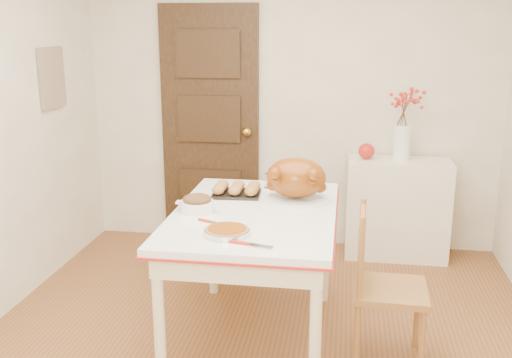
% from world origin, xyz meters
% --- Properties ---
extents(wall_back, '(3.50, 0.00, 2.50)m').
position_xyz_m(wall_back, '(0.00, 2.00, 1.25)').
color(wall_back, '#EEE7CF').
rests_on(wall_back, ground).
extents(wall_front, '(3.50, 0.00, 2.50)m').
position_xyz_m(wall_front, '(0.00, -2.00, 1.25)').
color(wall_front, '#EEE7CF').
rests_on(wall_front, ground).
extents(door_back, '(0.85, 0.06, 2.06)m').
position_xyz_m(door_back, '(-0.70, 1.97, 1.03)').
color(door_back, black).
rests_on(door_back, ground).
extents(photo_board, '(0.03, 0.35, 0.45)m').
position_xyz_m(photo_board, '(-1.73, 1.20, 1.50)').
color(photo_board, tan).
rests_on(photo_board, ground).
extents(sideboard, '(0.83, 0.37, 0.83)m').
position_xyz_m(sideboard, '(0.91, 1.78, 0.41)').
color(sideboard, '#F1E6CF').
rests_on(sideboard, floor).
extents(kitchen_table, '(0.96, 1.40, 0.84)m').
position_xyz_m(kitchen_table, '(-0.04, 0.24, 0.42)').
color(kitchen_table, white).
rests_on(kitchen_table, floor).
extents(chair_oak, '(0.42, 0.42, 0.92)m').
position_xyz_m(chair_oak, '(0.75, 0.15, 0.46)').
color(chair_oak, olive).
rests_on(chair_oak, floor).
extents(berry_vase, '(0.31, 0.31, 0.59)m').
position_xyz_m(berry_vase, '(0.92, 1.78, 1.12)').
color(berry_vase, white).
rests_on(berry_vase, sideboard).
extents(apple, '(0.13, 0.13, 0.13)m').
position_xyz_m(apple, '(0.64, 1.78, 0.89)').
color(apple, red).
rests_on(apple, sideboard).
extents(turkey_platter, '(0.50, 0.43, 0.27)m').
position_xyz_m(turkey_platter, '(0.18, 0.48, 0.97)').
color(turkey_platter, '#893906').
rests_on(turkey_platter, kitchen_table).
extents(pumpkin_pie, '(0.29, 0.29, 0.05)m').
position_xyz_m(pumpkin_pie, '(-0.12, -0.17, 0.86)').
color(pumpkin_pie, '#863E0E').
rests_on(pumpkin_pie, kitchen_table).
extents(stuffing_dish, '(0.25, 0.20, 0.10)m').
position_xyz_m(stuffing_dish, '(-0.37, 0.19, 0.89)').
color(stuffing_dish, brown).
rests_on(stuffing_dish, kitchen_table).
extents(rolls_tray, '(0.31, 0.25, 0.08)m').
position_xyz_m(rolls_tray, '(-0.20, 0.55, 0.88)').
color(rolls_tray, '#A77539').
rests_on(rolls_tray, kitchen_table).
extents(pie_server, '(0.24, 0.12, 0.01)m').
position_xyz_m(pie_server, '(0.03, -0.30, 0.84)').
color(pie_server, silver).
rests_on(pie_server, kitchen_table).
extents(carving_knife, '(0.23, 0.15, 0.01)m').
position_xyz_m(carving_knife, '(-0.22, -0.02, 0.84)').
color(carving_knife, silver).
rests_on(carving_knife, kitchen_table).
extents(drinking_glass, '(0.06, 0.06, 0.10)m').
position_xyz_m(drinking_glass, '(-0.03, 0.76, 0.89)').
color(drinking_glass, white).
rests_on(drinking_glass, kitchen_table).
extents(shaker_pair, '(0.09, 0.05, 0.09)m').
position_xyz_m(shaker_pair, '(0.30, 0.77, 0.88)').
color(shaker_pair, white).
rests_on(shaker_pair, kitchen_table).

